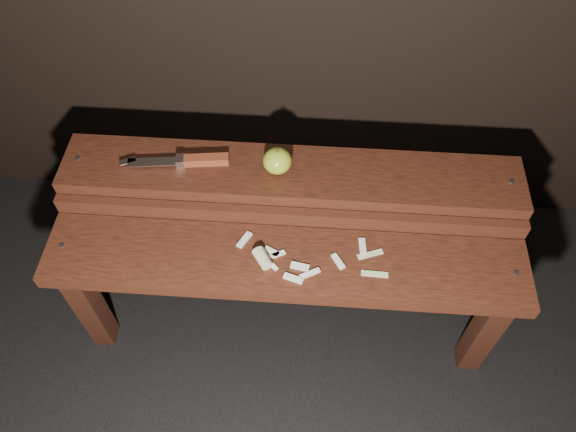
# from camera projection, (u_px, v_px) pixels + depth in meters

# --- Properties ---
(ground) EXTENTS (60.00, 60.00, 0.00)m
(ground) POSITION_uv_depth(u_px,v_px,m) (287.00, 317.00, 1.75)
(ground) COLOR black
(bench_front_tier) EXTENTS (1.20, 0.20, 0.42)m
(bench_front_tier) POSITION_uv_depth(u_px,v_px,m) (285.00, 277.00, 1.43)
(bench_front_tier) COLOR black
(bench_front_tier) RESTS_ON ground
(bench_rear_tier) EXTENTS (1.20, 0.21, 0.50)m
(bench_rear_tier) POSITION_uv_depth(u_px,v_px,m) (291.00, 192.00, 1.51)
(bench_rear_tier) COLOR black
(bench_rear_tier) RESTS_ON ground
(apple) EXTENTS (0.07, 0.07, 0.08)m
(apple) POSITION_uv_depth(u_px,v_px,m) (277.00, 161.00, 1.42)
(apple) COLOR olive
(apple) RESTS_ON bench_rear_tier
(knife) EXTENTS (0.28, 0.06, 0.03)m
(knife) POSITION_uv_depth(u_px,v_px,m) (192.00, 160.00, 1.45)
(knife) COLOR maroon
(knife) RESTS_ON bench_rear_tier
(apple_scraps) EXTENTS (0.38, 0.14, 0.03)m
(apple_scraps) POSITION_uv_depth(u_px,v_px,m) (280.00, 259.00, 1.37)
(apple_scraps) COLOR beige
(apple_scraps) RESTS_ON bench_front_tier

